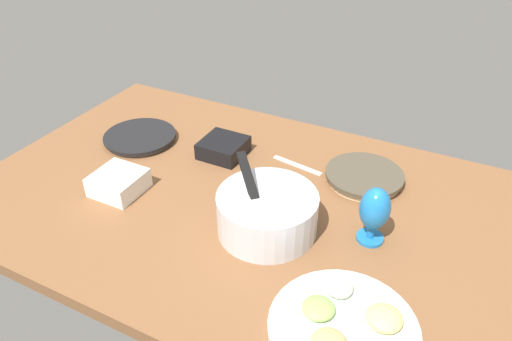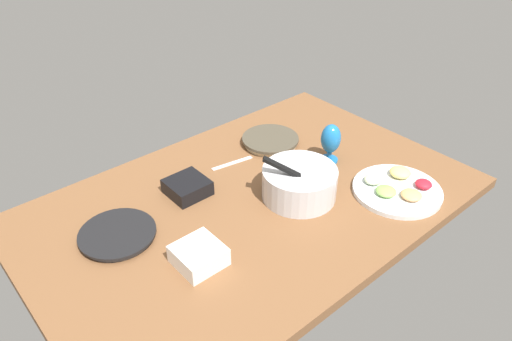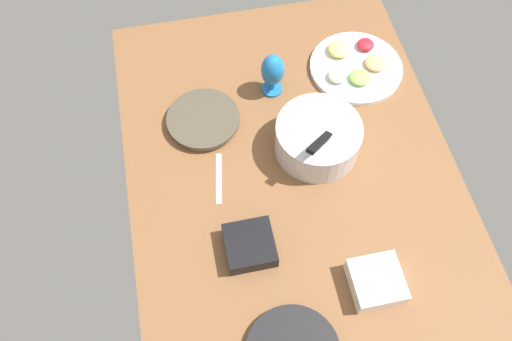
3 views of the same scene
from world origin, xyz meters
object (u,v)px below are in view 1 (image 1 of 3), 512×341
Objects in this scene: dinner_plate_right at (140,137)px; mixing_bowl at (267,212)px; fruit_platter at (345,326)px; hurricane_glass_blue at (375,211)px; square_bowl_black at (223,147)px; dinner_plate_left at (364,177)px; square_bowl_white at (118,182)px.

mixing_bowl is (-61.09, 22.67, 4.99)cm from dinner_plate_right.
mixing_bowl reaches higher than fruit_platter.
mixing_bowl is at bearing 18.69° from hurricane_glass_blue.
dinner_plate_right is 31.74cm from square_bowl_black.
dinner_plate_left is at bearing -172.32° from square_bowl_black.
hurricane_glass_blue reaches higher than dinner_plate_left.
square_bowl_white reaches higher than dinner_plate_left.
square_bowl_black is (56.09, -19.10, -6.62)cm from hurricane_glass_blue.
mixing_bowl reaches higher than dinner_plate_right.
dinner_plate_left is 57.78cm from fruit_platter.
dinner_plate_left reaches higher than dinner_plate_right.
fruit_platter is at bearing 166.95° from square_bowl_white.
hurricane_glass_blue is at bearing 161.20° from square_bowl_black.
dinner_plate_right is 0.77× the size of fruit_platter.
square_bowl_white is at bearing 116.65° from dinner_plate_right.
dinner_plate_right is at bearing -26.33° from fruit_platter.
dinner_plate_left is 1.46× the size of hurricane_glass_blue.
fruit_platter is (-12.34, 56.44, -0.12)cm from dinner_plate_left.
hurricane_glass_blue is at bearing 171.02° from dinner_plate_right.
mixing_bowl is 1.64× the size of hurricane_glass_blue.
dinner_plate_right is 0.93× the size of mixing_bowl.
dinner_plate_left is at bearing -171.54° from dinner_plate_right.
dinner_plate_right is at bearing -20.36° from mixing_bowl.
mixing_bowl reaches higher than square_bowl_black.
mixing_bowl is at bearing 136.86° from square_bowl_black.
dinner_plate_left is 79.06cm from dinner_plate_right.
square_bowl_white is (77.02, -17.85, 1.90)cm from fruit_platter.
dinner_plate_right is 1.53× the size of hurricane_glass_blue.
dinner_plate_left is 0.74× the size of fruit_platter.
mixing_bowl is (17.11, 34.30, 4.58)cm from dinner_plate_left.
mixing_bowl is at bearing 159.64° from dinner_plate_right.
mixing_bowl is 47.84cm from square_bowl_white.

